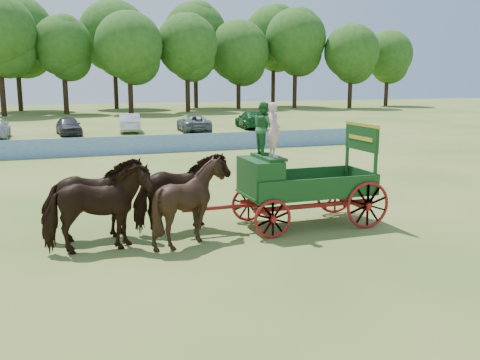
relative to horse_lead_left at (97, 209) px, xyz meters
name	(u,v)px	position (x,y,z in m)	size (l,w,h in m)	color
ground	(329,232)	(6.35, -0.41, -1.12)	(160.00, 160.00, 0.00)	#9B9146
horse_lead_left	(97,209)	(0.00, 0.00, 0.00)	(1.21, 2.66, 2.25)	black
horse_lead_right	(94,200)	(0.00, 1.10, 0.00)	(1.21, 2.66, 2.25)	black
horse_wheel_left	(190,201)	(2.40, 0.00, 0.00)	(1.82, 2.04, 2.25)	black
horse_wheel_right	(181,193)	(2.40, 1.10, 0.00)	(1.21, 2.66, 2.25)	black
farm_dray	(284,173)	(5.37, 0.58, 0.49)	(6.00, 2.00, 3.68)	maroon
sponsor_banner	(166,143)	(5.35, 17.59, -0.60)	(26.00, 0.08, 1.05)	#1D569D
parked_cars	(25,126)	(-2.84, 29.44, -0.36)	(37.48, 6.74, 1.65)	silver
treeline	(85,38)	(3.81, 59.42, 8.16)	(93.12, 21.26, 15.11)	#382314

